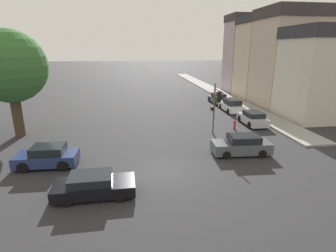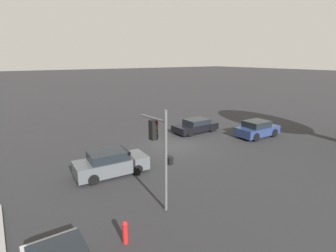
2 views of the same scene
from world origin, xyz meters
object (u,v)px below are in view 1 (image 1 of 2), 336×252
crossing_car_0 (241,145)px  crossing_car_1 (94,185)px  parked_car_0 (253,118)px  parked_car_1 (231,106)px  street_tree (9,67)px  crossing_car_2 (47,156)px  parked_car_2 (218,99)px  traffic_signal (216,103)px  fire_hydrant (235,124)px

crossing_car_0 → crossing_car_1: bearing=26.6°
parked_car_0 → parked_car_1: size_ratio=0.90×
street_tree → crossing_car_2: (4.36, -7.05, -5.40)m
parked_car_2 → traffic_signal: bearing=158.2°
crossing_car_1 → parked_car_2: (14.47, 22.73, 0.07)m
fire_hydrant → traffic_signal: bearing=-149.6°
crossing_car_0 → parked_car_1: (4.37, 13.31, 0.03)m
crossing_car_1 → parked_car_2: bearing=56.3°
crossing_car_1 → crossing_car_2: bearing=129.2°
street_tree → crossing_car_1: street_tree is taller
street_tree → crossing_car_1: size_ratio=2.14×
street_tree → fire_hydrant: street_tree is taller
crossing_car_1 → parked_car_0: size_ratio=1.07×
crossing_car_1 → parked_car_0: bearing=37.6°
traffic_signal → parked_car_2: bearing=-115.0°
parked_car_2 → fire_hydrant: (-2.46, -12.39, -0.17)m
parked_car_2 → fire_hydrant: bearing=166.7°
crossing_car_2 → traffic_signal: bearing=-158.8°
traffic_signal → crossing_car_2: traffic_signal is taller
traffic_signal → crossing_car_0: (0.62, -4.54, -2.31)m
traffic_signal → parked_car_0: (4.96, 2.76, -2.34)m
traffic_signal → crossing_car_1: (-9.51, -8.87, -2.41)m
street_tree → crossing_car_0: size_ratio=2.12×
crossing_car_1 → fire_hydrant: bearing=39.6°
crossing_car_1 → parked_car_0: 18.56m
traffic_signal → parked_car_0: 6.14m
parked_car_2 → parked_car_1: bearing=178.3°
fire_hydrant → crossing_car_0: bearing=-107.4°
crossing_car_1 → crossing_car_2: 5.46m
traffic_signal → crossing_car_0: bearing=92.4°
parked_car_0 → parked_car_2: size_ratio=0.99×
street_tree → crossing_car_2: street_tree is taller
parked_car_0 → traffic_signal: bearing=119.2°
traffic_signal → crossing_car_2: (-13.04, -4.71, -2.32)m
street_tree → fire_hydrant: bearing=-2.5°
street_tree → crossing_car_2: bearing=-58.3°
crossing_car_2 → street_tree: bearing=-56.9°
crossing_car_0 → parked_car_0: crossing_car_0 is taller
crossing_car_0 → fire_hydrant: crossing_car_0 is taller
crossing_car_1 → fire_hydrant: size_ratio=4.68×
traffic_signal → fire_hydrant: size_ratio=5.06×
traffic_signal → crossing_car_2: bearing=14.5°
crossing_car_1 → crossing_car_0: bearing=22.0°
street_tree → parked_car_2: (22.37, 11.52, -5.43)m
street_tree → parked_car_1: 23.91m
crossing_car_1 → parked_car_0: parked_car_0 is taller
traffic_signal → crossing_car_0: size_ratio=1.07×
crossing_car_0 → crossing_car_1: size_ratio=1.01×
crossing_car_1 → fire_hydrant: (12.01, 10.34, -0.10)m
street_tree → crossing_car_1: (7.90, -11.21, -5.50)m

